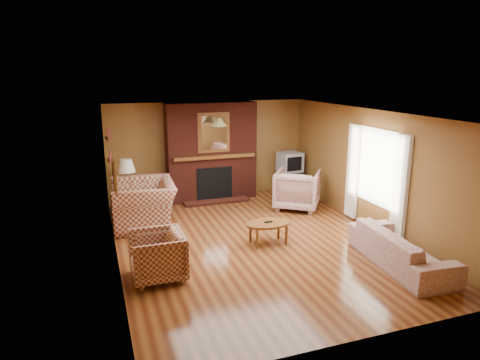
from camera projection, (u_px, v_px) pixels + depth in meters
name	position (u px, v px, depth m)	size (l,w,h in m)	color
floor	(255.00, 241.00, 8.07)	(6.50, 6.50, 0.00)	#4D2210
ceiling	(256.00, 114.00, 7.48)	(6.50, 6.50, 0.00)	silver
wall_back	(209.00, 150.00, 10.75)	(6.50, 6.50, 0.00)	olive
wall_front	(360.00, 248.00, 4.80)	(6.50, 6.50, 0.00)	olive
wall_left	(113.00, 193.00, 6.98)	(6.50, 6.50, 0.00)	olive
wall_right	(371.00, 170.00, 8.57)	(6.50, 6.50, 0.00)	olive
fireplace	(211.00, 152.00, 10.51)	(2.20, 0.82, 2.40)	#48170F
window_right	(375.00, 176.00, 8.39)	(0.10, 1.85, 2.00)	beige
bookshelf	(109.00, 146.00, 8.62)	(0.09, 0.55, 0.71)	brown
botanical_print	(115.00, 176.00, 6.62)	(0.05, 0.40, 0.50)	brown
pendant_light	(219.00, 122.00, 9.68)	(0.36, 0.36, 0.48)	black
plaid_loveseat	(144.00, 204.00, 8.84)	(1.43, 1.25, 0.93)	maroon
plaid_armchair	(157.00, 256.00, 6.56)	(0.80, 0.82, 0.75)	maroon
floral_sofa	(401.00, 248.00, 7.02)	(2.05, 0.80, 0.60)	beige
floral_armchair	(297.00, 190.00, 9.92)	(0.96, 0.99, 0.90)	beige
coffee_table	(268.00, 225.00, 7.89)	(0.86, 0.54, 0.44)	brown
side_table	(128.00, 201.00, 9.57)	(0.44, 0.44, 0.59)	brown
table_lamp	(126.00, 172.00, 9.40)	(0.40, 0.40, 0.66)	white
tv_stand	(289.00, 182.00, 11.21)	(0.54, 0.49, 0.59)	black
crt_tv	(290.00, 162.00, 11.07)	(0.59, 0.58, 0.50)	#A5A7AD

